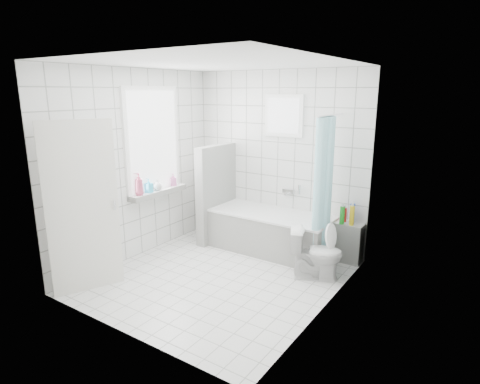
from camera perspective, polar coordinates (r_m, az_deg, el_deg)
The scene contains 19 objects.
ground at distance 5.23m, azimuth -2.99°, elevation -11.89°, with size 3.00×3.00×0.00m, color white.
ceiling at distance 4.71m, azimuth -3.42°, elevation 17.86°, with size 3.00×3.00×0.00m, color white.
wall_back at distance 6.05m, azimuth 5.37°, elevation 4.63°, with size 2.80×0.02×2.60m, color white.
wall_front at distance 3.75m, azimuth -17.06°, elevation -1.87°, with size 2.80×0.02×2.60m, color white.
wall_left at distance 5.74m, azimuth -14.49°, elevation 3.73°, with size 0.02×3.00×2.60m, color white.
wall_right at distance 4.14m, azimuth 12.54°, elevation -0.10°, with size 0.02×3.00×2.60m, color white.
window_left at distance 5.86m, azimuth -12.19°, elevation 7.04°, with size 0.01×0.90×1.40m, color white.
window_back at distance 5.89m, azimuth 6.18°, elevation 10.73°, with size 0.50×0.01×0.50m, color white.
window_sill at distance 5.96m, azimuth -11.52°, elevation -0.05°, with size 0.18×1.02×0.08m, color white.
door at distance 4.89m, azimuth -21.48°, elevation -2.19°, with size 0.04×0.80×2.00m, color silver.
bathtub at distance 5.93m, azimuth 4.43°, elevation -5.64°, with size 1.78×0.77×0.58m.
partition_wall at distance 6.25m, azimuth -3.37°, elevation -0.16°, with size 0.15×0.85×1.50m, color white.
tiled_ledge at distance 5.76m, azimuth 15.04°, elevation -6.89°, with size 0.40×0.24×0.55m, color white.
toilet at distance 5.15m, azimuth 10.76°, elevation -8.57°, with size 0.37×0.64×0.66m, color white.
curtain_rod at distance 5.21m, azimuth 12.78°, elevation 10.58°, with size 0.02×0.02×0.80m, color silver.
shower_curtain at distance 5.22m, azimuth 11.73°, elevation 0.63°, with size 0.14×0.48×1.78m, color #46C2CE, non-canonical shape.
tub_faucet at distance 6.01m, azimuth 6.93°, elevation 0.14°, with size 0.18×0.06×0.06m, color silver.
sill_bottles at distance 5.82m, azimuth -12.58°, elevation 1.15°, with size 0.17×0.82×0.31m.
ledge_bottles at distance 5.61m, azimuth 15.11°, elevation -3.14°, with size 0.20×0.18×0.27m.
Camera 1 is at (2.82, -3.76, 2.29)m, focal length 30.00 mm.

